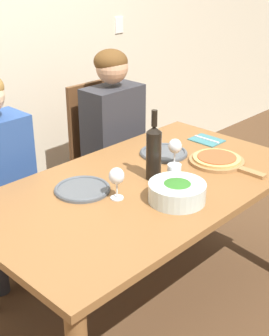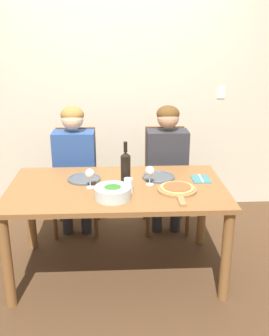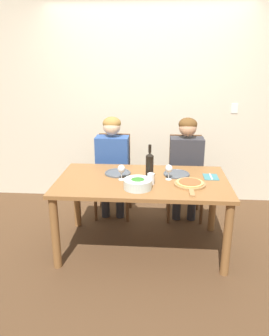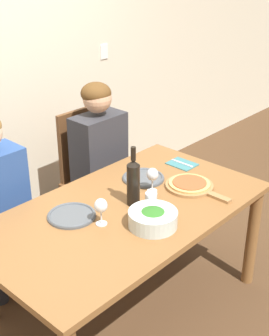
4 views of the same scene
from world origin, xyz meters
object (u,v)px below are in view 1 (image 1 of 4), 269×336
(pizza_on_board, at_px, (218,160))
(wine_glass_left, at_px, (117,178))
(wine_bottle, at_px, (154,152))
(dinner_plate_left, at_px, (82,189))
(dinner_plate_right, at_px, (164,153))
(fork_on_napkin, at_px, (207,140))
(person_man, at_px, (115,126))
(water_tumbler, at_px, (174,175))
(wine_glass_right, at_px, (175,148))
(broccoli_bowl, at_px, (177,192))
(chair_right, at_px, (103,153))

(pizza_on_board, distance_m, wine_glass_left, 0.66)
(wine_glass_left, bearing_deg, wine_bottle, 4.55)
(dinner_plate_left, height_order, dinner_plate_right, same)
(dinner_plate_left, relative_size, fork_on_napkin, 1.46)
(fork_on_napkin, bearing_deg, person_man, 108.72)
(person_man, xyz_separation_m, wine_glass_left, (-0.67, -0.71, 0.11))
(person_man, distance_m, water_tumbler, 0.90)
(person_man, xyz_separation_m, wine_glass_right, (-0.22, -0.68, 0.11))
(dinner_plate_right, height_order, pizza_on_board, pizza_on_board)
(dinner_plate_left, distance_m, dinner_plate_right, 0.59)
(wine_bottle, height_order, broccoli_bowl, wine_bottle)
(dinner_plate_right, xyz_separation_m, water_tumbler, (-0.25, -0.28, 0.04))
(person_man, height_order, pizza_on_board, person_man)
(wine_bottle, height_order, pizza_on_board, wine_bottle)
(pizza_on_board, xyz_separation_m, wine_glass_right, (-0.19, 0.14, 0.09))
(broccoli_bowl, xyz_separation_m, pizza_on_board, (0.47, 0.11, -0.03))
(wine_bottle, bearing_deg, fork_on_napkin, 10.78)
(dinner_plate_right, bearing_deg, person_man, 75.42)
(person_man, bearing_deg, pizza_on_board, -92.06)
(dinner_plate_right, distance_m, water_tumbler, 0.38)
(dinner_plate_left, xyz_separation_m, wine_glass_right, (0.51, -0.13, 0.10))
(pizza_on_board, xyz_separation_m, water_tumbler, (-0.36, 0.00, 0.04))
(person_man, height_order, dinner_plate_right, person_man)
(wine_glass_right, bearing_deg, broccoli_bowl, -138.84)
(chair_right, xyz_separation_m, wine_glass_right, (-0.22, -0.79, 0.33))
(dinner_plate_left, bearing_deg, person_man, 36.58)
(dinner_plate_left, xyz_separation_m, dinner_plate_right, (0.59, 0.01, 0.00))
(dinner_plate_left, relative_size, wine_glass_right, 1.74)
(person_man, bearing_deg, wine_bottle, -120.35)
(dinner_plate_left, xyz_separation_m, water_tumbler, (0.34, -0.27, 0.04))
(broccoli_bowl, bearing_deg, person_man, 61.35)
(dinner_plate_right, height_order, water_tumbler, water_tumbler)
(water_tumbler, distance_m, fork_on_napkin, 0.63)
(water_tumbler, relative_size, fork_on_napkin, 0.59)
(wine_glass_left, bearing_deg, dinner_plate_left, 108.71)
(broccoli_bowl, relative_size, wine_glass_right, 1.70)
(dinner_plate_right, xyz_separation_m, pizza_on_board, (0.11, -0.28, 0.01))
(person_man, relative_size, dinner_plate_right, 4.66)
(wine_bottle, distance_m, pizza_on_board, 0.42)
(dinner_plate_left, relative_size, pizza_on_board, 0.61)
(wine_bottle, relative_size, dinner_plate_left, 1.33)
(wine_bottle, height_order, dinner_plate_right, wine_bottle)
(person_man, xyz_separation_m, dinner_plate_left, (-0.73, -0.54, 0.01))
(chair_right, xyz_separation_m, wine_glass_left, (-0.67, -0.83, 0.33))
(chair_right, distance_m, pizza_on_board, 0.96)
(wine_glass_right, bearing_deg, dinner_plate_right, 60.03)
(pizza_on_board, bearing_deg, fork_on_napkin, 46.33)
(wine_glass_left, distance_m, fork_on_napkin, 0.89)
(water_tumbler, bearing_deg, wine_glass_left, 161.34)
(pizza_on_board, bearing_deg, person_man, 87.94)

